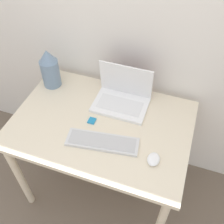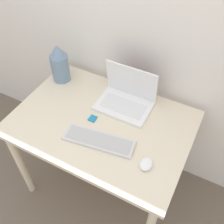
# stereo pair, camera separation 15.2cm
# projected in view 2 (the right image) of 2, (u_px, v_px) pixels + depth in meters

# --- Properties ---
(ground_plane) EXTENTS (12.00, 12.00, 0.00)m
(ground_plane) POSITION_uv_depth(u_px,v_px,m) (80.00, 223.00, 1.94)
(ground_plane) COLOR #6B5B4C
(wall_back) EXTENTS (6.00, 0.05, 2.50)m
(wall_back) POSITION_uv_depth(u_px,v_px,m) (136.00, 17.00, 1.52)
(wall_back) COLOR white
(wall_back) RESTS_ON ground_plane
(desk) EXTENTS (1.09, 0.75, 0.77)m
(desk) POSITION_uv_depth(u_px,v_px,m) (102.00, 132.00, 1.68)
(desk) COLOR beige
(desk) RESTS_ON ground_plane
(laptop) EXTENTS (0.34, 0.24, 0.26)m
(laptop) POSITION_uv_depth(u_px,v_px,m) (126.00, 97.00, 1.67)
(laptop) COLOR white
(laptop) RESTS_ON desk
(keyboard) EXTENTS (0.43, 0.18, 0.02)m
(keyboard) POSITION_uv_depth(u_px,v_px,m) (99.00, 140.00, 1.49)
(keyboard) COLOR silver
(keyboard) RESTS_ON desk
(mouse) EXTENTS (0.07, 0.09, 0.03)m
(mouse) POSITION_uv_depth(u_px,v_px,m) (146.00, 164.00, 1.38)
(mouse) COLOR white
(mouse) RESTS_ON desk
(vase) EXTENTS (0.12, 0.12, 0.28)m
(vase) POSITION_uv_depth(u_px,v_px,m) (60.00, 63.00, 1.78)
(vase) COLOR slate
(vase) RESTS_ON desk
(mp3_player) EXTENTS (0.04, 0.05, 0.01)m
(mp3_player) POSITION_uv_depth(u_px,v_px,m) (93.00, 118.00, 1.61)
(mp3_player) COLOR #1E7FB7
(mp3_player) RESTS_ON desk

